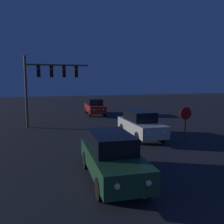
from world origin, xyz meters
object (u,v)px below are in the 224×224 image
Objects in this scene: car_far at (95,106)px; stop_sign at (186,117)px; car_near at (112,156)px; car_mid at (141,124)px; traffic_signal_mast at (47,77)px.

stop_sign is (2.55, -13.19, 0.55)m from car_far.
car_near is 7.61m from stop_sign.
car_mid is at bearing 146.00° from stop_sign.
car_near is 18.03m from car_far.
car_far is 0.87× the size of traffic_signal_mast.
traffic_signal_mast is 10.97m from stop_sign.
car_near is at bearing 59.47° from car_mid.
car_near is at bearing -82.21° from traffic_signal_mast.
stop_sign is (2.30, -1.55, 0.55)m from car_mid.
car_far is 2.35× the size of stop_sign.
car_near and car_far have the same top height.
traffic_signal_mast is at bearing 136.44° from stop_sign.
car_mid is at bearing -119.31° from car_near.
traffic_signal_mast is (-5.20, -5.83, 3.01)m from car_far.
traffic_signal_mast reaches higher than car_mid.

